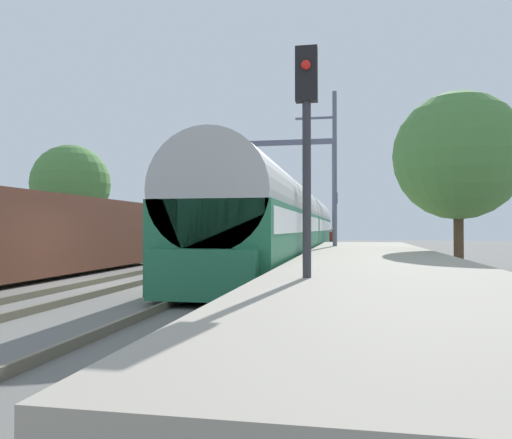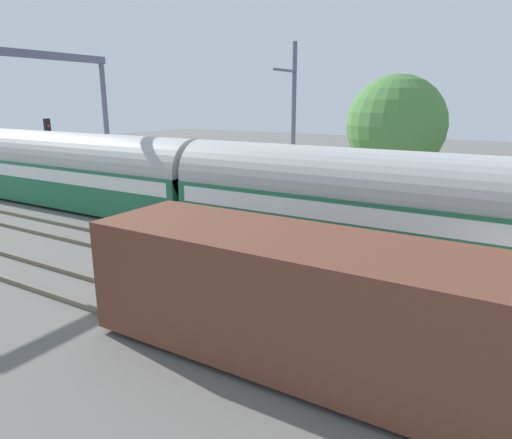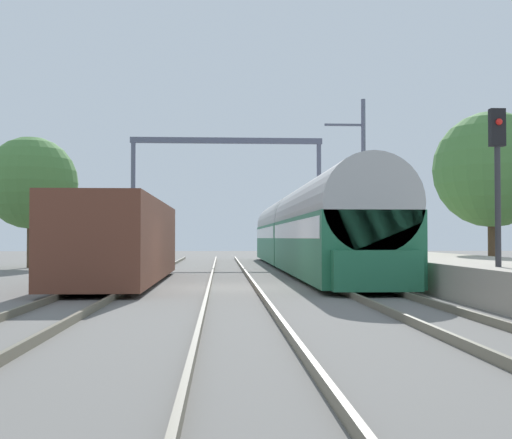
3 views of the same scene
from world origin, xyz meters
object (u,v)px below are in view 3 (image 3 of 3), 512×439
at_px(railway_signal_near, 498,178).
at_px(catenary_gantry, 227,174).
at_px(freight_car, 122,241).
at_px(passenger_train, 303,230).
at_px(railway_signal_far, 307,219).
at_px(person_crossing, 322,247).

distance_m(railway_signal_near, catenary_gantry, 27.20).
bearing_deg(freight_car, passenger_train, 53.71).
bearing_deg(railway_signal_far, railway_signal_near, -89.10).
xyz_separation_m(person_crossing, railway_signal_near, (0.47, -24.60, 1.98)).
bearing_deg(railway_signal_near, person_crossing, 91.09).
distance_m(railway_signal_far, catenary_gantry, 8.13).
distance_m(person_crossing, catenary_gantry, 7.55).
distance_m(freight_car, railway_signal_far, 25.25).
height_order(freight_car, railway_signal_far, railway_signal_far).
relative_size(person_crossing, railway_signal_near, 0.37).
distance_m(passenger_train, freight_car, 12.87).
bearing_deg(person_crossing, railway_signal_far, -154.19).
height_order(railway_signal_near, railway_signal_far, railway_signal_near).
bearing_deg(freight_car, railway_signal_far, 67.79).
bearing_deg(catenary_gantry, freight_car, -101.80).
relative_size(freight_car, person_crossing, 7.51).
relative_size(passenger_train, railway_signal_near, 7.04).
height_order(passenger_train, catenary_gantry, catenary_gantry).
height_order(person_crossing, railway_signal_far, railway_signal_far).
height_order(freight_car, railway_signal_near, railway_signal_near).
xyz_separation_m(person_crossing, railway_signal_far, (-0.03, 6.87, 1.90)).
xyz_separation_m(railway_signal_near, railway_signal_far, (-0.50, 31.47, -0.09)).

